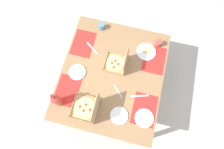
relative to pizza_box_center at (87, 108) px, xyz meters
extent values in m
plane|color=beige|center=(-0.46, 0.16, -0.79)|extent=(6.00, 6.00, 0.00)
cylinder|color=#3F3328|center=(-1.08, -0.38, -0.43)|extent=(0.07, 0.07, 0.71)
cylinder|color=#3F3328|center=(0.17, -0.38, -0.43)|extent=(0.07, 0.07, 0.71)
cylinder|color=#3F3328|center=(-1.08, 0.70, -0.43)|extent=(0.07, 0.07, 0.71)
cylinder|color=#3F3328|center=(0.17, 0.70, -0.43)|extent=(0.07, 0.07, 0.71)
cube|color=#936D47|center=(-0.46, 0.16, -0.06)|extent=(1.38, 1.19, 0.03)
cube|color=red|center=(-0.77, -0.29, -0.05)|extent=(0.36, 0.26, 0.00)
cube|color=red|center=(-0.15, -0.29, -0.05)|extent=(0.36, 0.26, 0.00)
cube|color=red|center=(-0.77, 0.61, -0.05)|extent=(0.36, 0.26, 0.00)
cube|color=red|center=(-0.15, 0.61, -0.05)|extent=(0.36, 0.26, 0.00)
cube|color=tan|center=(0.00, -0.03, -0.05)|extent=(0.29, 0.29, 0.01)
cube|color=tan|center=(-0.14, -0.03, -0.03)|extent=(0.01, 0.29, 0.03)
cube|color=tan|center=(0.14, -0.03, -0.03)|extent=(0.01, 0.29, 0.03)
cube|color=tan|center=(0.00, -0.17, -0.03)|extent=(0.29, 0.01, 0.03)
cube|color=tan|center=(0.00, 0.11, -0.03)|extent=(0.29, 0.01, 0.03)
cylinder|color=#E0B76B|center=(0.00, -0.03, -0.04)|extent=(0.25, 0.25, 0.01)
cylinder|color=#EFD67F|center=(0.00, -0.03, -0.03)|extent=(0.23, 0.23, 0.00)
cylinder|color=red|center=(0.03, -0.04, -0.03)|extent=(0.03, 0.03, 0.00)
cylinder|color=red|center=(0.00, 0.03, -0.03)|extent=(0.03, 0.03, 0.00)
cylinder|color=red|center=(-0.04, -0.03, -0.03)|extent=(0.03, 0.03, 0.00)
cylinder|color=red|center=(0.00, -0.09, -0.03)|extent=(0.03, 0.03, 0.00)
cube|color=tan|center=(0.00, 0.11, 0.13)|extent=(0.29, 0.02, 0.29)
cube|color=tan|center=(-0.60, 0.17, -0.05)|extent=(0.25, 0.25, 0.01)
cube|color=tan|center=(-0.72, 0.17, -0.03)|extent=(0.01, 0.25, 0.03)
cube|color=tan|center=(-0.47, 0.17, -0.03)|extent=(0.01, 0.25, 0.03)
cube|color=tan|center=(-0.60, 0.04, -0.03)|extent=(0.25, 0.01, 0.03)
cube|color=tan|center=(-0.60, 0.29, -0.03)|extent=(0.25, 0.01, 0.03)
cylinder|color=#E0B76B|center=(-0.60, 0.17, -0.04)|extent=(0.22, 0.22, 0.01)
cylinder|color=#EFD67F|center=(-0.60, 0.17, -0.03)|extent=(0.20, 0.20, 0.00)
cylinder|color=red|center=(-0.54, 0.16, -0.03)|extent=(0.03, 0.03, 0.00)
cylinder|color=red|center=(-0.59, 0.20, -0.03)|extent=(0.03, 0.03, 0.00)
cylinder|color=red|center=(-0.63, 0.16, -0.03)|extent=(0.03, 0.03, 0.00)
cylinder|color=red|center=(-0.59, 0.13, -0.03)|extent=(0.03, 0.03, 0.00)
cube|color=tan|center=(-0.60, 0.29, 0.11)|extent=(0.25, 0.02, 0.25)
cylinder|color=white|center=(-0.38, -0.24, -0.04)|extent=(0.19, 0.19, 0.01)
cylinder|color=white|center=(-0.38, -0.24, -0.04)|extent=(0.20, 0.20, 0.01)
cylinder|color=#E0B76B|center=(-0.40, -0.22, -0.03)|extent=(0.08, 0.08, 0.01)
cylinder|color=#EFD67F|center=(-0.40, -0.22, -0.02)|extent=(0.07, 0.07, 0.00)
cylinder|color=white|center=(-0.05, 0.62, -0.04)|extent=(0.20, 0.20, 0.01)
cylinder|color=white|center=(-0.05, 0.62, -0.04)|extent=(0.21, 0.21, 0.01)
cylinder|color=white|center=(-0.01, 0.35, -0.04)|extent=(0.19, 0.19, 0.01)
cylinder|color=white|center=(-0.01, 0.35, -0.04)|extent=(0.20, 0.20, 0.01)
cylinder|color=white|center=(-0.84, 0.49, -0.04)|extent=(0.23, 0.23, 0.01)
cylinder|color=white|center=(-0.84, 0.49, -0.04)|extent=(0.24, 0.24, 0.01)
cylinder|color=#E0B76B|center=(-0.86, 0.48, -0.03)|extent=(0.10, 0.10, 0.01)
cylinder|color=#EFD67F|center=(-0.86, 0.48, -0.02)|extent=(0.08, 0.08, 0.00)
cylinder|color=#B2382D|center=(0.00, -0.32, 0.06)|extent=(0.09, 0.09, 0.22)
cone|color=#B2382D|center=(0.00, -0.32, 0.19)|extent=(0.09, 0.09, 0.04)
cylinder|color=#B2382D|center=(0.00, -0.32, 0.23)|extent=(0.03, 0.03, 0.06)
cylinder|color=red|center=(0.00, -0.32, 0.27)|extent=(0.03, 0.03, 0.01)
cylinder|color=teal|center=(-1.03, -0.12, -0.01)|extent=(0.07, 0.07, 0.09)
cylinder|color=#BF4742|center=(-0.97, 0.62, 0.00)|extent=(0.07, 0.07, 0.10)
cube|color=#B7B7BC|center=(-0.28, 0.53, -0.05)|extent=(0.08, 0.21, 0.00)
cube|color=#B7B7BC|center=(-0.73, -0.16, -0.05)|extent=(0.14, 0.18, 0.00)
cube|color=#B7B7BC|center=(-0.28, 0.28, -0.05)|extent=(0.15, 0.14, 0.00)
camera|label=1|loc=(0.23, 0.34, 2.07)|focal=30.57mm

